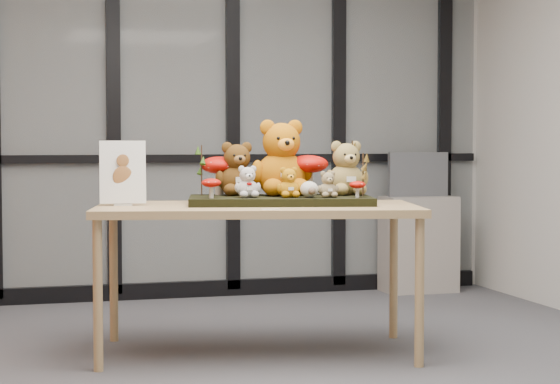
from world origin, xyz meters
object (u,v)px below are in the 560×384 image
object	(u,v)px
bear_tan_back	(346,165)
monitor	(418,174)
diorama_tray	(280,200)
mushroom_back_left	(219,174)
cabinet	(419,244)
mushroom_front_left	(211,187)
mushroom_front_right	(357,188)
bear_beige_small	(328,183)
display_table	(257,217)
plush_cream_hedgehog	(309,189)
bear_pooh_yellow	(281,154)
bear_small_yellow	(289,181)
bear_white_bow	(247,180)
bear_brown_medium	(237,166)
mushroom_back_right	(308,173)
sign_holder	(123,175)

from	to	relation	value
bear_tan_back	monitor	size ratio (longest dim) A/B	0.70
diorama_tray	bear_tan_back	world-z (taller)	bear_tan_back
mushroom_back_left	monitor	world-z (taller)	mushroom_back_left
cabinet	monitor	world-z (taller)	monitor
mushroom_front_left	mushroom_front_right	size ratio (longest dim) A/B	1.18
bear_beige_small	monitor	xyz separation A→B (m)	(1.42, 2.04, -0.03)
bear_beige_small	display_table	bearing A→B (deg)	171.88
plush_cream_hedgehog	monitor	bearing A→B (deg)	65.28
bear_beige_small	bear_tan_back	bearing A→B (deg)	62.22
cabinet	plush_cream_hedgehog	bearing A→B (deg)	-127.27
mushroom_back_left	mushroom_front_left	distance (m)	0.33
bear_pooh_yellow	mushroom_front_right	size ratio (longest dim) A/B	4.72
display_table	mushroom_front_left	bearing A→B (deg)	-164.44
cabinet	monitor	distance (m)	0.55
bear_tan_back	monitor	xyz separation A→B (m)	(1.24, 1.82, -0.13)
mushroom_front_left	bear_small_yellow	bearing A→B (deg)	-8.78
bear_small_yellow	mushroom_front_right	bearing A→B (deg)	-2.69
bear_white_bow	mushroom_front_right	size ratio (longest dim) A/B	1.92
bear_pooh_yellow	cabinet	xyz separation A→B (m)	(1.61, 1.72, -0.74)
bear_pooh_yellow	mushroom_back_left	size ratio (longest dim) A/B	1.94
display_table	bear_white_bow	size ratio (longest dim) A/B	9.91
bear_brown_medium	mushroom_back_left	distance (m)	0.12
bear_beige_small	mushroom_front_right	bearing A→B (deg)	-2.44
bear_white_bow	mushroom_back_right	world-z (taller)	mushroom_back_right
mushroom_back_right	monitor	bearing A→B (deg)	50.51
display_table	monitor	world-z (taller)	monitor
mushroom_front_left	sign_holder	size ratio (longest dim) A/B	0.33
bear_small_yellow	sign_holder	bearing A→B (deg)	175.93
bear_white_bow	bear_beige_small	world-z (taller)	bear_white_bow
mushroom_front_right	sign_holder	distance (m)	1.30
plush_cream_hedgehog	mushroom_front_right	world-z (taller)	same
bear_beige_small	cabinet	world-z (taller)	bear_beige_small
bear_pooh_yellow	bear_white_bow	xyz separation A→B (m)	(-0.25, -0.18, -0.14)
bear_brown_medium	bear_white_bow	distance (m)	0.25
bear_white_bow	plush_cream_hedgehog	size ratio (longest dim) A/B	1.93
sign_holder	monitor	distance (m)	3.05
sign_holder	bear_white_bow	bearing A→B (deg)	-11.23
bear_beige_small	mushroom_front_right	distance (m)	0.17
display_table	diorama_tray	size ratio (longest dim) A/B	1.88
bear_white_bow	mushroom_front_right	world-z (taller)	bear_white_bow
mushroom_back_left	cabinet	size ratio (longest dim) A/B	0.33
mushroom_back_right	cabinet	xyz separation A→B (m)	(1.45, 1.74, -0.63)
bear_small_yellow	bear_white_bow	size ratio (longest dim) A/B	0.96
bear_white_bow	monitor	xyz separation A→B (m)	(1.85, 1.93, -0.05)
bear_small_yellow	mushroom_front_right	xyz separation A→B (m)	(0.37, -0.10, -0.04)
bear_small_yellow	monitor	xyz separation A→B (m)	(1.63, 1.98, -0.05)
bear_tan_back	bear_beige_small	size ratio (longest dim) A/B	2.14
display_table	plush_cream_hedgehog	bearing A→B (deg)	-13.70
bear_white_bow	mushroom_front_left	distance (m)	0.20
plush_cream_hedgehog	mushroom_front_left	distance (m)	0.54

